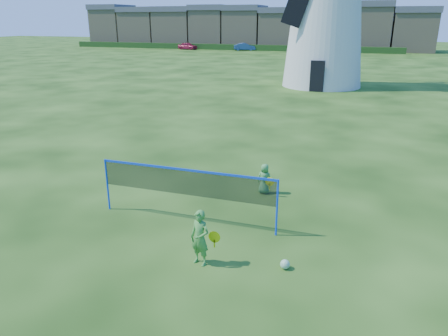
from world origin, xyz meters
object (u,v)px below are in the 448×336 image
player_boy (265,179)px  play_ball (285,264)px  player_girl (200,238)px  windmill (327,0)px  car_left (188,46)px  car_right (245,47)px  badminton_net (186,183)px

player_boy → play_ball: size_ratio=4.47×
player_girl → play_ball: (1.88, 0.41, -0.55)m
windmill → car_left: size_ratio=5.39×
car_left → car_right: car_right is taller
play_ball → windmill: bearing=94.8°
windmill → car_left: 47.72m
windmill → player_boy: size_ratio=20.49×
badminton_net → car_left: badminton_net is taller
windmill → player_girl: windmill is taller
badminton_net → windmill: bearing=88.7°
player_girl → car_right: (-18.32, 67.58, -0.02)m
badminton_net → car_right: 67.90m
windmill → player_boy: 24.92m
windmill → car_right: windmill is taller
player_girl → play_ball: 2.00m
badminton_net → player_boy: badminton_net is taller
badminton_net → car_right: bearing=104.6°
play_ball → car_left: (-30.82, 66.06, 0.53)m
play_ball → car_left: car_left is taller
player_boy → badminton_net: bearing=66.1°
player_boy → windmill: bearing=-81.3°
windmill → badminton_net: 27.34m
badminton_net → car_right: (-17.17, 65.69, -0.50)m
player_girl → play_ball: bearing=28.1°
badminton_net → player_girl: bearing=-58.8°
windmill → car_right: (-17.80, 38.95, -6.12)m
player_girl → windmill: bearing=106.7°
badminton_net → car_left: (-27.80, 64.58, -0.50)m
player_girl → player_boy: size_ratio=1.35×
windmill → player_girl: (0.51, -28.63, -6.10)m
car_right → play_ball: bearing=-177.6°
badminton_net → player_girl: 2.26m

